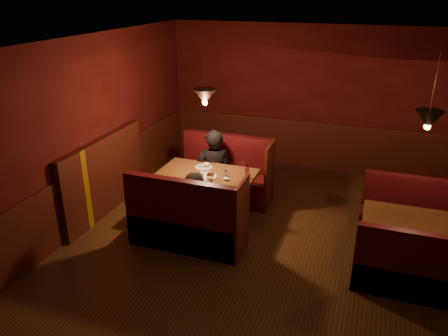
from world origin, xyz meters
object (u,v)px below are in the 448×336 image
(main_table, at_px, (207,184))
(second_bench_near, at_px, (410,273))
(second_table, at_px, (408,230))
(diner_b, at_px, (197,198))
(diner_a, at_px, (214,158))
(second_bench_far, at_px, (406,218))
(main_bench_near, at_px, (187,225))
(main_bench_far, at_px, (226,179))

(main_table, height_order, second_bench_near, main_table)
(main_table, relative_size, second_table, 1.27)
(second_table, distance_m, diner_b, 2.93)
(main_table, bearing_deg, diner_b, -80.23)
(second_bench_near, height_order, diner_a, diner_a)
(second_bench_far, bearing_deg, second_bench_near, -90.00)
(second_bench_near, distance_m, diner_a, 3.51)
(main_bench_near, bearing_deg, diner_a, 94.81)
(main_bench_far, bearing_deg, diner_a, -111.56)
(main_table, relative_size, main_bench_near, 0.91)
(second_bench_near, relative_size, diner_a, 0.78)
(main_bench_far, xyz_separation_m, second_bench_far, (3.01, -0.35, -0.06))
(main_bench_near, xyz_separation_m, second_bench_far, (3.01, 1.38, -0.06))
(main_bench_far, distance_m, diner_b, 1.61)
(main_bench_near, relative_size, diner_b, 1.15)
(second_table, xyz_separation_m, diner_b, (-2.88, -0.49, 0.23))
(second_bench_far, height_order, second_bench_near, same)
(second_table, bearing_deg, diner_a, 166.11)
(second_bench_near, xyz_separation_m, diner_a, (-3.13, 1.48, 0.55))
(second_table, distance_m, second_bench_near, 0.75)
(main_bench_near, distance_m, second_bench_near, 3.01)
(main_bench_far, bearing_deg, main_table, -91.18)
(main_table, height_order, main_bench_far, main_bench_far)
(main_table, distance_m, diner_b, 0.72)
(second_bench_far, height_order, diner_a, diner_a)
(main_bench_far, distance_m, diner_a, 0.59)
(second_bench_far, bearing_deg, diner_b, -157.34)
(main_table, bearing_deg, second_table, -3.93)
(main_table, relative_size, second_bench_far, 1.15)
(main_table, height_order, second_bench_far, main_table)
(main_bench_near, relative_size, second_bench_far, 1.26)
(second_bench_far, bearing_deg, main_bench_near, -155.37)
(main_table, xyz_separation_m, main_bench_near, (0.02, -0.87, -0.27))
(main_bench_near, height_order, diner_a, diner_a)
(main_table, xyz_separation_m, second_table, (3.00, -0.21, -0.13))
(main_bench_near, xyz_separation_m, diner_b, (0.10, 0.17, 0.37))
(main_bench_near, distance_m, second_bench_far, 3.31)
(main_table, height_order, second_table, main_table)
(main_bench_near, distance_m, diner_b, 0.42)
(second_table, bearing_deg, main_bench_far, 160.24)
(main_bench_near, bearing_deg, diner_b, 58.30)
(main_bench_near, height_order, diner_b, diner_b)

